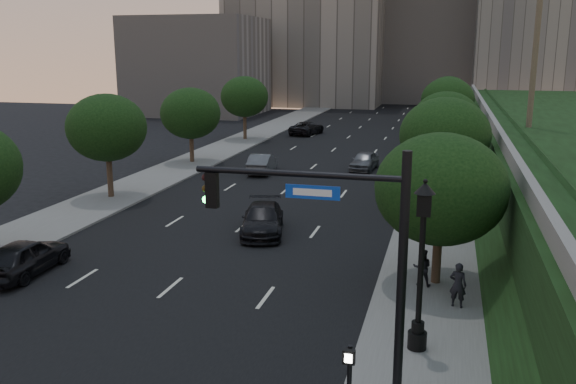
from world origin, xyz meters
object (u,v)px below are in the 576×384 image
(sedan_near_left, at_px, (25,257))
(sedan_mid_left, at_px, (262,163))
(pedestrian_a, at_px, (458,285))
(pedestrian_b, at_px, (422,267))
(sedan_far_left, at_px, (307,128))
(pedestrian_c, at_px, (448,223))
(traffic_signal_mast, at_px, (358,278))
(sedan_near_right, at_px, (263,219))
(sedan_far_right, at_px, (364,161))
(street_lamp, at_px, (421,274))

(sedan_near_left, bearing_deg, sedan_mid_left, -99.65)
(pedestrian_a, height_order, pedestrian_b, pedestrian_a)
(sedan_far_left, bearing_deg, sedan_near_left, 99.32)
(sedan_mid_left, bearing_deg, pedestrian_a, 116.74)
(pedestrian_c, bearing_deg, traffic_signal_mast, 48.19)
(traffic_signal_mast, relative_size, pedestrian_c, 4.29)
(sedan_near_left, distance_m, sedan_near_right, 11.53)
(sedan_mid_left, xyz_separation_m, pedestrian_c, (14.10, -14.51, 0.20))
(sedan_near_left, height_order, pedestrian_b, pedestrian_b)
(sedan_far_right, bearing_deg, sedan_near_right, -92.86)
(sedan_far_left, relative_size, pedestrian_b, 3.51)
(sedan_far_left, height_order, sedan_far_right, same)
(sedan_far_right, relative_size, pedestrian_a, 2.57)
(traffic_signal_mast, relative_size, street_lamp, 1.25)
(street_lamp, relative_size, sedan_near_left, 1.22)
(street_lamp, xyz_separation_m, sedan_mid_left, (-13.23, 26.50, -1.87))
(sedan_near_left, height_order, sedan_far_left, sedan_near_left)
(traffic_signal_mast, height_order, pedestrian_a, traffic_signal_mast)
(traffic_signal_mast, relative_size, sedan_near_left, 1.52)
(street_lamp, xyz_separation_m, pedestrian_b, (-0.10, 5.41, -1.73))
(traffic_signal_mast, distance_m, pedestrian_b, 9.43)
(sedan_near_left, bearing_deg, pedestrian_b, -172.83)
(street_lamp, height_order, sedan_far_left, street_lamp)
(street_lamp, height_order, sedan_far_right, street_lamp)
(sedan_far_left, bearing_deg, pedestrian_c, 124.45)
(sedan_far_right, xyz_separation_m, pedestrian_b, (5.59, -24.28, 0.17))
(pedestrian_b, bearing_deg, street_lamp, 89.70)
(street_lamp, xyz_separation_m, sedan_far_right, (-5.69, 29.69, -1.89))
(street_lamp, xyz_separation_m, pedestrian_a, (1.24, 3.63, -1.64))
(sedan_near_right, xyz_separation_m, pedestrian_b, (8.38, -5.71, 0.17))
(pedestrian_c, bearing_deg, sedan_near_right, -28.04)
(pedestrian_c, bearing_deg, sedan_far_right, -102.97)
(sedan_near_left, height_order, sedan_far_right, sedan_near_left)
(sedan_near_right, bearing_deg, sedan_far_left, 85.91)
(pedestrian_b, bearing_deg, traffic_signal_mast, 80.06)
(street_lamp, relative_size, sedan_far_left, 1.05)
(pedestrian_b, bearing_deg, sedan_far_right, -78.46)
(traffic_signal_mast, height_order, sedan_far_left, traffic_signal_mast)
(sedan_mid_left, bearing_deg, sedan_near_left, 76.54)
(sedan_mid_left, height_order, pedestrian_b, pedestrian_b)
(sedan_near_left, xyz_separation_m, sedan_far_right, (10.81, 26.86, -0.04))
(traffic_signal_mast, xyz_separation_m, pedestrian_b, (1.34, 8.92, -2.76))
(sedan_far_right, relative_size, pedestrian_b, 2.86)
(street_lamp, bearing_deg, sedan_far_left, 106.84)
(pedestrian_b, height_order, pedestrian_c, pedestrian_c)
(street_lamp, distance_m, pedestrian_a, 4.18)
(street_lamp, bearing_deg, sedan_near_left, 170.27)
(sedan_mid_left, bearing_deg, pedestrian_c, 128.59)
(pedestrian_b, xyz_separation_m, pedestrian_c, (0.98, 6.58, 0.06))
(street_lamp, relative_size, sedan_near_right, 1.10)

